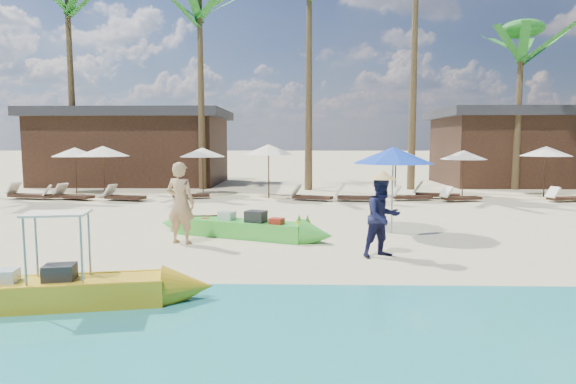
{
  "coord_description": "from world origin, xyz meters",
  "views": [
    {
      "loc": [
        1.72,
        -10.55,
        2.46
      ],
      "look_at": [
        1.4,
        2.0,
        1.14
      ],
      "focal_mm": 30.0,
      "sensor_mm": 36.0,
      "label": 1
    }
  ],
  "objects_px": {
    "yellow_canoe": "(45,292)",
    "tourist": "(181,203)",
    "blue_umbrella": "(393,155)",
    "green_canoe": "(241,228)"
  },
  "relations": [
    {
      "from": "yellow_canoe",
      "to": "tourist",
      "type": "height_order",
      "value": "tourist"
    },
    {
      "from": "blue_umbrella",
      "to": "green_canoe",
      "type": "bearing_deg",
      "value": -170.38
    },
    {
      "from": "yellow_canoe",
      "to": "tourist",
      "type": "bearing_deg",
      "value": 67.73
    },
    {
      "from": "green_canoe",
      "to": "yellow_canoe",
      "type": "relative_size",
      "value": 0.97
    },
    {
      "from": "yellow_canoe",
      "to": "tourist",
      "type": "distance_m",
      "value": 4.72
    },
    {
      "from": "green_canoe",
      "to": "tourist",
      "type": "xyz_separation_m",
      "value": [
        -1.35,
        -0.83,
        0.75
      ]
    },
    {
      "from": "yellow_canoe",
      "to": "blue_umbrella",
      "type": "xyz_separation_m",
      "value": [
        6.27,
        6.09,
        1.86
      ]
    },
    {
      "from": "yellow_canoe",
      "to": "tourist",
      "type": "relative_size",
      "value": 2.76
    },
    {
      "from": "tourist",
      "to": "blue_umbrella",
      "type": "bearing_deg",
      "value": -147.42
    },
    {
      "from": "yellow_canoe",
      "to": "tourist",
      "type": "xyz_separation_m",
      "value": [
        0.9,
        4.57,
        0.76
      ]
    }
  ]
}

